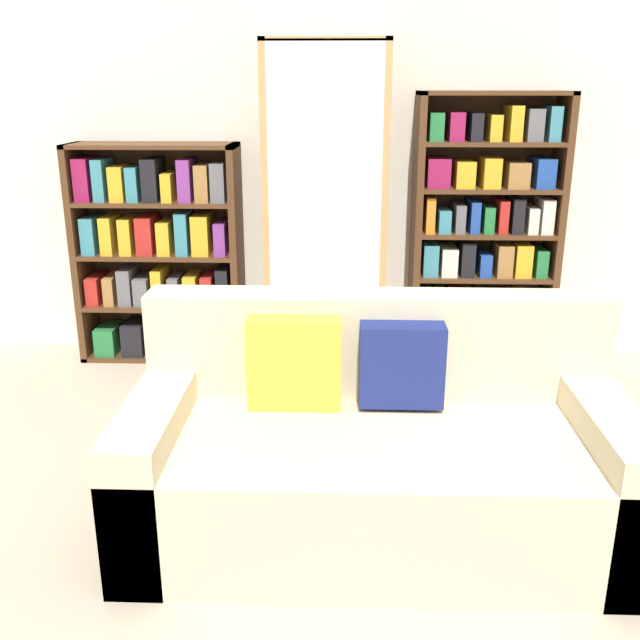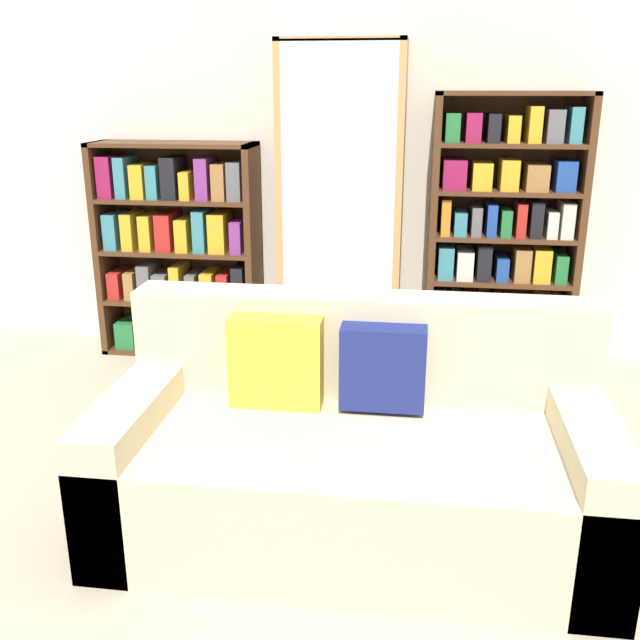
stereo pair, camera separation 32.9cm
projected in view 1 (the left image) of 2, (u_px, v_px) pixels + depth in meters
wall_back at (338, 134)px, 4.27m from camera, size 7.10×0.06×2.70m
couch at (376, 454)px, 2.71m from camera, size 1.84×0.89×0.85m
bookshelf_left at (160, 256)px, 4.34m from camera, size 0.99×0.32×1.31m
display_cabinet at (326, 209)px, 4.19m from camera, size 0.71×0.36×1.88m
bookshelf_right at (485, 238)px, 4.23m from camera, size 0.85×0.32×1.60m
wine_bottle at (456, 395)px, 3.56m from camera, size 0.09×0.09×0.39m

